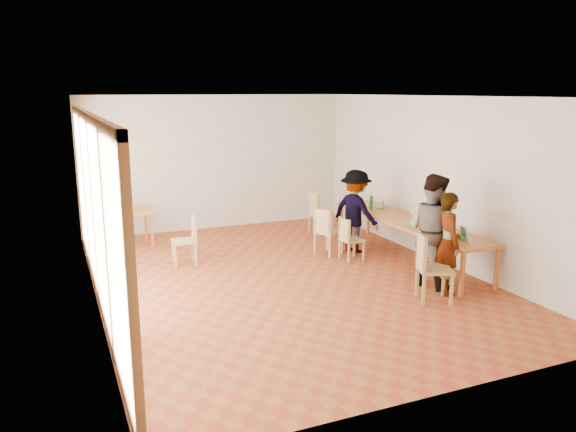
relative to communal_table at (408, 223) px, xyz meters
name	(u,v)px	position (x,y,z in m)	size (l,w,h in m)	color
ground	(286,279)	(-2.50, -0.14, -0.70)	(8.00, 8.00, 0.00)	#955024
wall_back	(217,162)	(-2.50, 3.86, 0.80)	(6.00, 0.10, 3.00)	beige
wall_front	(444,257)	(-2.50, -4.14, 0.80)	(6.00, 0.10, 3.00)	beige
wall_right	(437,180)	(0.50, -0.14, 0.80)	(0.10, 8.00, 3.00)	beige
window_wall	(93,205)	(-5.46, -0.14, 0.80)	(0.10, 8.00, 3.00)	white
ceiling	(285,95)	(-2.50, -0.14, 2.32)	(6.00, 8.00, 0.04)	white
communal_table	(408,223)	(0.00, 0.00, 0.00)	(0.80, 4.00, 0.75)	#BB6A29
side_table	(128,213)	(-4.61, 3.06, -0.03)	(0.90, 0.90, 0.75)	#BB6A29
chair_near	(428,260)	(-0.93, -1.86, -0.08)	(0.62, 0.62, 0.54)	tan
chair_mid	(348,235)	(-1.03, 0.39, -0.21)	(0.40, 0.40, 0.43)	tan
chair_far	(326,226)	(-1.25, 0.87, -0.14)	(0.56, 0.56, 0.49)	tan
chair_empty	(317,209)	(-0.70, 2.35, -0.13)	(0.46, 0.46, 0.50)	tan
chair_spare	(189,234)	(-3.78, 1.34, -0.14)	(0.46, 0.46, 0.48)	tan
person_near	(448,243)	(-0.44, -1.70, 0.09)	(0.58, 0.38, 1.59)	gray
person_mid	(432,230)	(-0.45, -1.29, 0.21)	(0.88, 0.69, 1.82)	gray
person_far	(355,211)	(-0.62, 0.85, 0.10)	(1.04, 0.60, 1.61)	gray
laptop_near	(461,235)	(0.06, -1.39, 0.11)	(0.28, 0.30, 0.21)	green
laptop_mid	(414,221)	(-0.08, -0.30, 0.11)	(0.27, 0.29, 0.22)	green
laptop_far	(382,206)	(0.15, 1.12, 0.10)	(0.28, 0.29, 0.20)	green
yellow_mug	(460,234)	(0.13, -1.29, 0.09)	(0.11, 0.11, 0.09)	yellow
green_bottle	(371,203)	(-0.10, 1.12, 0.19)	(0.07, 0.07, 0.28)	#187B33
clear_glass	(469,240)	(-0.02, -1.67, 0.09)	(0.07, 0.07, 0.09)	silver
condiment_cup	(444,238)	(-0.25, -1.36, 0.08)	(0.08, 0.08, 0.06)	white
pink_phone	(393,213)	(0.09, 0.63, 0.05)	(0.05, 0.10, 0.01)	#D13274
black_pouch	(418,221)	(0.03, -0.27, 0.09)	(0.16, 0.26, 0.09)	black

